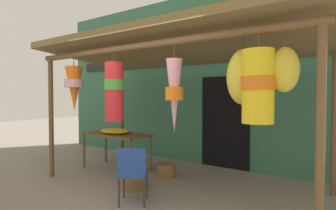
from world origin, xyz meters
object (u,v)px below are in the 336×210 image
Objects in this scene: wicker_basket_spare at (166,170)px; display_table at (116,137)px; folding_chair at (133,170)px; flower_heap_on_table at (115,131)px; wicker_basket_by_table at (132,182)px.

display_table is at bearing -170.30° from wicker_basket_spare.
display_table is 1.74× the size of folding_chair.
display_table is at bearing 142.36° from folding_chair.
folding_chair is 1.51m from wicker_basket_spare.
folding_chair reaches higher than display_table.
flower_heap_on_table is 1.46m from wicker_basket_by_table.
display_table is 3.03× the size of wicker_basket_by_table.
wicker_basket_by_table is at bearing 132.80° from folding_chair.
flower_heap_on_table reaches higher than display_table.
wicker_basket_spare is at bearing 83.66° from wicker_basket_by_table.
folding_chair is at bearing -74.14° from wicker_basket_spare.
folding_chair reaches higher than wicker_basket_by_table.
folding_chair is at bearing -37.64° from display_table.
wicker_basket_by_table is 0.87m from wicker_basket_spare.
flower_heap_on_table is 0.84× the size of folding_chair.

